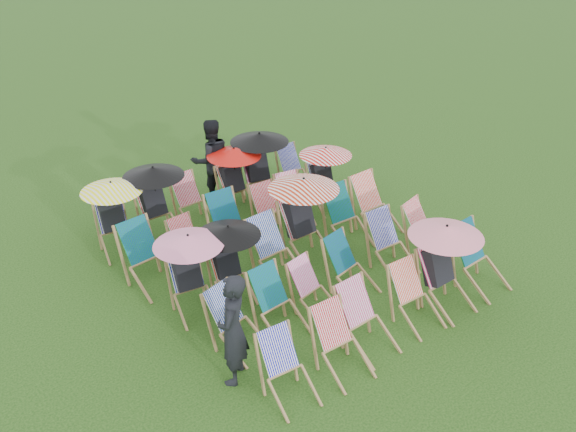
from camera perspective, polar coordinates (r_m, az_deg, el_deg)
ground at (r=10.98m, az=0.41°, el=-4.63°), size 100.00×100.00×0.00m
deckchair_0 at (r=8.35m, az=0.01°, el=-13.54°), size 0.66×0.86×0.87m
deckchair_1 at (r=8.74m, az=4.84°, el=-11.20°), size 0.66×0.88×0.91m
deckchair_2 at (r=9.13m, az=7.07°, el=-9.16°), size 0.62×0.87×0.94m
deckchair_3 at (r=9.73m, az=11.37°, el=-7.05°), size 0.65×0.87×0.89m
deckchair_4 at (r=10.03m, az=13.83°, el=-4.33°), size 1.14×1.18×1.35m
deckchair_5 at (r=10.73m, az=16.75°, el=-3.67°), size 0.67×0.94×1.01m
deckchair_6 at (r=9.10m, az=-4.58°, el=-9.38°), size 0.75×0.92×0.89m
deckchair_7 at (r=9.37m, az=-0.77°, el=-7.83°), size 0.65×0.88×0.93m
deckchair_8 at (r=9.76m, az=2.38°, el=-6.53°), size 0.65×0.83×0.82m
deckchair_9 at (r=10.23m, az=5.67°, el=-4.49°), size 0.72×0.92×0.91m
deckchair_10 at (r=10.88m, az=9.24°, el=-2.42°), size 0.68×0.91×0.95m
deckchair_11 at (r=11.38m, az=12.39°, el=-1.28°), size 0.78×0.97×0.93m
deckchair_12 at (r=9.77m, az=-8.68°, el=-5.03°), size 1.06×1.13×1.26m
deckchair_13 at (r=10.02m, az=-5.20°, el=-4.04°), size 1.02×1.08×1.21m
deckchair_14 at (r=10.49m, az=-1.02°, el=-3.11°), size 0.69×0.95×1.01m
deckchair_15 at (r=10.92m, az=1.54°, el=-0.15°), size 1.22×1.26×1.44m
deckchair_16 at (r=11.51m, az=5.31°, el=-0.14°), size 0.72×0.96×1.00m
deckchair_17 at (r=11.97m, az=7.86°, el=0.97°), size 0.67×0.94×1.01m
deckchair_18 at (r=10.55m, az=-12.30°, el=-3.60°), size 0.73×0.98×1.02m
deckchair_19 at (r=10.97m, az=-8.61°, el=-2.51°), size 0.58×0.78×0.81m
deckchair_20 at (r=11.26m, az=-5.02°, el=-0.81°), size 0.73×0.97×1.00m
deckchair_21 at (r=11.80m, az=-1.47°, el=0.44°), size 0.65×0.85×0.87m
deckchair_22 at (r=12.20m, az=0.59°, el=1.45°), size 0.73×0.90×0.87m
deckchair_23 at (r=12.64m, az=3.37°, el=3.50°), size 1.03×1.10×1.22m
deckchair_24 at (r=11.55m, az=-15.20°, el=-0.00°), size 1.07×1.15×1.27m
deckchair_25 at (r=11.84m, az=-11.61°, el=1.31°), size 1.11×1.16×1.32m
deckchair_26 at (r=12.25m, az=-8.44°, el=1.32°), size 0.60×0.84×0.90m
deckchair_27 at (r=12.55m, az=-4.64°, el=3.36°), size 1.06×1.10×1.26m
deckchair_28 at (r=12.87m, az=-2.49°, el=4.46°), size 1.17×1.25×1.39m
deckchair_29 at (r=13.48m, az=0.63°, el=4.24°), size 0.61×0.82×0.85m
person_left at (r=8.39m, az=-4.94°, el=-10.05°), size 0.70×0.68×1.62m
person_rear at (r=12.92m, az=-6.86°, el=4.95°), size 0.95×0.81×1.71m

